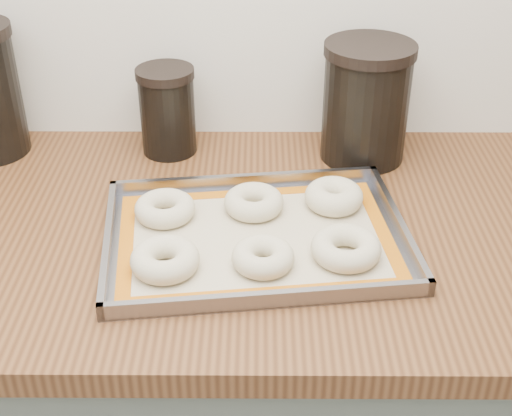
{
  "coord_description": "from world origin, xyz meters",
  "views": [
    {
      "loc": [
        0.1,
        0.72,
        1.53
      ],
      "look_at": [
        0.1,
        1.62,
        0.96
      ],
      "focal_mm": 50.0,
      "sensor_mm": 36.0,
      "label": 1
    }
  ],
  "objects_px": {
    "bagel_front_right": "(346,248)",
    "bagel_front_mid": "(263,257)",
    "baking_tray": "(256,237)",
    "bagel_back_mid": "(254,202)",
    "canister_right": "(366,102)",
    "bagel_back_right": "(334,196)",
    "bagel_back_left": "(165,208)",
    "canister_mid": "(167,111)",
    "bagel_front_left": "(165,260)"
  },
  "relations": [
    {
      "from": "bagel_front_right",
      "to": "bagel_back_mid",
      "type": "distance_m",
      "value": 0.19
    },
    {
      "from": "bagel_back_right",
      "to": "canister_mid",
      "type": "relative_size",
      "value": 0.59
    },
    {
      "from": "baking_tray",
      "to": "bagel_back_right",
      "type": "distance_m",
      "value": 0.16
    },
    {
      "from": "bagel_front_right",
      "to": "bagel_front_left",
      "type": "bearing_deg",
      "value": -173.47
    },
    {
      "from": "bagel_back_right",
      "to": "bagel_back_left",
      "type": "bearing_deg",
      "value": -172.91
    },
    {
      "from": "baking_tray",
      "to": "bagel_back_right",
      "type": "height_order",
      "value": "bagel_back_right"
    },
    {
      "from": "canister_mid",
      "to": "bagel_back_mid",
      "type": "bearing_deg",
      "value": -53.95
    },
    {
      "from": "bagel_front_left",
      "to": "bagel_back_mid",
      "type": "distance_m",
      "value": 0.2
    },
    {
      "from": "bagel_front_left",
      "to": "bagel_back_right",
      "type": "xyz_separation_m",
      "value": [
        0.26,
        0.17,
        0.0
      ]
    },
    {
      "from": "baking_tray",
      "to": "bagel_front_right",
      "type": "distance_m",
      "value": 0.14
    },
    {
      "from": "bagel_back_right",
      "to": "canister_mid",
      "type": "height_order",
      "value": "canister_mid"
    },
    {
      "from": "bagel_front_right",
      "to": "canister_right",
      "type": "xyz_separation_m",
      "value": [
        0.06,
        0.33,
        0.09
      ]
    },
    {
      "from": "bagel_back_left",
      "to": "canister_mid",
      "type": "height_order",
      "value": "canister_mid"
    },
    {
      "from": "bagel_front_right",
      "to": "canister_mid",
      "type": "xyz_separation_m",
      "value": [
        -0.3,
        0.35,
        0.06
      ]
    },
    {
      "from": "canister_right",
      "to": "bagel_back_left",
      "type": "bearing_deg",
      "value": -147.32
    },
    {
      "from": "bagel_back_right",
      "to": "canister_mid",
      "type": "xyz_separation_m",
      "value": [
        -0.29,
        0.21,
        0.06
      ]
    },
    {
      "from": "baking_tray",
      "to": "canister_right",
      "type": "xyz_separation_m",
      "value": [
        0.2,
        0.28,
        0.1
      ]
    },
    {
      "from": "canister_mid",
      "to": "bagel_front_right",
      "type": "bearing_deg",
      "value": -49.54
    },
    {
      "from": "canister_right",
      "to": "bagel_front_mid",
      "type": "bearing_deg",
      "value": -117.88
    },
    {
      "from": "bagel_back_mid",
      "to": "canister_mid",
      "type": "xyz_separation_m",
      "value": [
        -0.16,
        0.22,
        0.06
      ]
    },
    {
      "from": "bagel_front_left",
      "to": "bagel_front_right",
      "type": "height_order",
      "value": "same"
    },
    {
      "from": "bagel_front_left",
      "to": "canister_right",
      "type": "relative_size",
      "value": 0.46
    },
    {
      "from": "bagel_front_left",
      "to": "canister_mid",
      "type": "bearing_deg",
      "value": 95.2
    },
    {
      "from": "bagel_front_mid",
      "to": "canister_mid",
      "type": "height_order",
      "value": "canister_mid"
    },
    {
      "from": "bagel_front_mid",
      "to": "canister_mid",
      "type": "relative_size",
      "value": 0.56
    },
    {
      "from": "bagel_back_mid",
      "to": "canister_mid",
      "type": "bearing_deg",
      "value": 126.05
    },
    {
      "from": "bagel_front_mid",
      "to": "bagel_front_right",
      "type": "distance_m",
      "value": 0.12
    },
    {
      "from": "bagel_front_right",
      "to": "bagel_back_right",
      "type": "relative_size",
      "value": 1.09
    },
    {
      "from": "bagel_back_mid",
      "to": "canister_right",
      "type": "distance_m",
      "value": 0.3
    },
    {
      "from": "baking_tray",
      "to": "bagel_front_left",
      "type": "height_order",
      "value": "bagel_front_left"
    },
    {
      "from": "baking_tray",
      "to": "bagel_front_left",
      "type": "xyz_separation_m",
      "value": [
        -0.13,
        -0.08,
        0.02
      ]
    },
    {
      "from": "bagel_front_left",
      "to": "bagel_back_right",
      "type": "relative_size",
      "value": 1.05
    },
    {
      "from": "bagel_front_right",
      "to": "bagel_back_right",
      "type": "xyz_separation_m",
      "value": [
        -0.01,
        0.14,
        0.0
      ]
    },
    {
      "from": "baking_tray",
      "to": "bagel_back_mid",
      "type": "relative_size",
      "value": 5.11
    },
    {
      "from": "canister_right",
      "to": "bagel_back_mid",
      "type": "bearing_deg",
      "value": -134.88
    },
    {
      "from": "bagel_back_left",
      "to": "bagel_front_left",
      "type": "bearing_deg",
      "value": -83.4
    },
    {
      "from": "baking_tray",
      "to": "bagel_front_mid",
      "type": "relative_size",
      "value": 5.41
    },
    {
      "from": "bagel_back_mid",
      "to": "bagel_back_right",
      "type": "xyz_separation_m",
      "value": [
        0.13,
        0.02,
        0.0
      ]
    },
    {
      "from": "bagel_back_left",
      "to": "bagel_front_right",
      "type": "bearing_deg",
      "value": -21.33
    },
    {
      "from": "bagel_back_mid",
      "to": "bagel_front_mid",
      "type": "bearing_deg",
      "value": -84.36
    },
    {
      "from": "bagel_front_right",
      "to": "bagel_back_right",
      "type": "bearing_deg",
      "value": 92.17
    },
    {
      "from": "bagel_front_mid",
      "to": "bagel_back_left",
      "type": "height_order",
      "value": "same"
    },
    {
      "from": "bagel_back_mid",
      "to": "bagel_front_left",
      "type": "bearing_deg",
      "value": -128.63
    },
    {
      "from": "bagel_front_left",
      "to": "bagel_back_mid",
      "type": "height_order",
      "value": "bagel_front_left"
    },
    {
      "from": "bagel_back_mid",
      "to": "canister_right",
      "type": "height_order",
      "value": "canister_right"
    },
    {
      "from": "baking_tray",
      "to": "bagel_front_left",
      "type": "relative_size",
      "value": 4.92
    },
    {
      "from": "bagel_front_right",
      "to": "bagel_front_mid",
      "type": "bearing_deg",
      "value": -170.13
    },
    {
      "from": "baking_tray",
      "to": "bagel_back_left",
      "type": "xyz_separation_m",
      "value": [
        -0.15,
        0.06,
        0.01
      ]
    },
    {
      "from": "bagel_back_mid",
      "to": "bagel_back_right",
      "type": "relative_size",
      "value": 1.01
    },
    {
      "from": "canister_right",
      "to": "bagel_back_right",
      "type": "bearing_deg",
      "value": -110.26
    }
  ]
}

